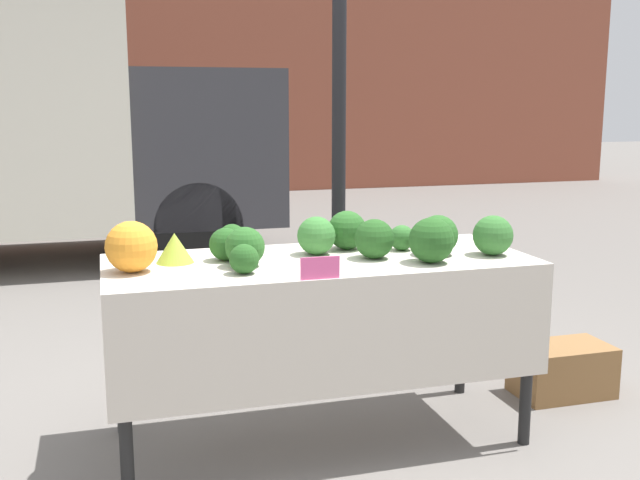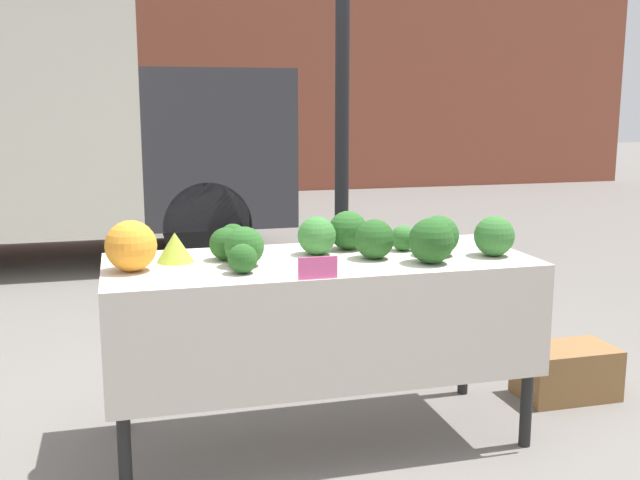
# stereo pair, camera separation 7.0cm
# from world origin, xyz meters

# --- Properties ---
(ground_plane) EXTENTS (40.00, 40.00, 0.00)m
(ground_plane) POSITION_xyz_m (0.00, 0.00, 0.00)
(ground_plane) COLOR slate
(building_facade) EXTENTS (16.00, 0.60, 4.55)m
(building_facade) POSITION_xyz_m (0.00, 9.19, 2.28)
(building_facade) COLOR brown
(building_facade) RESTS_ON ground_plane
(tent_pole) EXTENTS (0.07, 0.07, 2.41)m
(tent_pole) POSITION_xyz_m (0.28, 0.62, 1.21)
(tent_pole) COLOR black
(tent_pole) RESTS_ON ground_plane
(parked_truck) EXTENTS (4.30, 1.84, 2.26)m
(parked_truck) POSITION_xyz_m (-1.61, 4.25, 1.21)
(parked_truck) COLOR silver
(parked_truck) RESTS_ON ground_plane
(market_table) EXTENTS (1.77, 0.72, 0.80)m
(market_table) POSITION_xyz_m (0.00, -0.06, 0.69)
(market_table) COLOR beige
(market_table) RESTS_ON ground_plane
(orange_cauliflower) EXTENTS (0.20, 0.20, 0.20)m
(orange_cauliflower) POSITION_xyz_m (-0.76, -0.03, 0.90)
(orange_cauliflower) COLOR orange
(orange_cauliflower) RESTS_ON market_table
(romanesco_head) EXTENTS (0.15, 0.15, 0.12)m
(romanesco_head) POSITION_xyz_m (-0.59, 0.09, 0.86)
(romanesco_head) COLOR #93B238
(romanesco_head) RESTS_ON market_table
(broccoli_head_0) EXTENTS (0.17, 0.17, 0.17)m
(broccoli_head_0) POSITION_xyz_m (0.73, -0.13, 0.88)
(broccoli_head_0) COLOR #336B2D
(broccoli_head_0) RESTS_ON market_table
(broccoli_head_1) EXTENTS (0.11, 0.11, 0.11)m
(broccoli_head_1) POSITION_xyz_m (0.40, 0.07, 0.86)
(broccoli_head_1) COLOR #336B2D
(broccoli_head_1) RESTS_ON market_table
(broccoli_head_2) EXTENTS (0.17, 0.17, 0.17)m
(broccoli_head_2) POSITION_xyz_m (0.17, 0.16, 0.89)
(broccoli_head_2) COLOR #285B23
(broccoli_head_2) RESTS_ON market_table
(broccoli_head_3) EXTENTS (0.17, 0.17, 0.17)m
(broccoli_head_3) POSITION_xyz_m (0.51, -0.06, 0.89)
(broccoli_head_3) COLOR #285B23
(broccoli_head_3) RESTS_ON market_table
(broccoli_head_4) EXTENTS (0.13, 0.13, 0.13)m
(broccoli_head_4) POSITION_xyz_m (-0.33, 0.23, 0.86)
(broccoli_head_4) COLOR #23511E
(broccoli_head_4) RESTS_ON market_table
(broccoli_head_5) EXTENTS (0.16, 0.16, 0.16)m
(broccoli_head_5) POSITION_xyz_m (0.01, 0.09, 0.88)
(broccoli_head_5) COLOR #387533
(broccoli_head_5) RESTS_ON market_table
(broccoli_head_6) EXTENTS (0.19, 0.19, 0.19)m
(broccoli_head_6) POSITION_xyz_m (0.41, -0.20, 0.89)
(broccoli_head_6) COLOR #23511E
(broccoli_head_6) RESTS_ON market_table
(broccoli_head_7) EXTENTS (0.12, 0.12, 0.12)m
(broccoli_head_7) POSITION_xyz_m (-0.35, -0.18, 0.86)
(broccoli_head_7) COLOR #23511E
(broccoli_head_7) RESTS_ON market_table
(broccoli_head_8) EXTENTS (0.17, 0.17, 0.17)m
(broccoli_head_8) POSITION_xyz_m (0.22, -0.06, 0.88)
(broccoli_head_8) COLOR #23511E
(broccoli_head_8) RESTS_ON market_table
(broccoli_head_9) EXTENTS (0.16, 0.16, 0.16)m
(broccoli_head_9) POSITION_xyz_m (-0.33, -0.06, 0.88)
(broccoli_head_9) COLOR #285B23
(broccoli_head_9) RESTS_ON market_table
(broccoli_head_10) EXTENTS (0.14, 0.14, 0.14)m
(broccoli_head_10) POSITION_xyz_m (-0.38, 0.08, 0.87)
(broccoli_head_10) COLOR #23511E
(broccoli_head_10) RESTS_ON market_table
(price_sign) EXTENTS (0.15, 0.01, 0.08)m
(price_sign) POSITION_xyz_m (-0.10, -0.35, 0.84)
(price_sign) COLOR #F45B9E
(price_sign) RESTS_ON market_table
(produce_crate) EXTENTS (0.47, 0.29, 0.25)m
(produce_crate) POSITION_xyz_m (1.30, 0.13, 0.13)
(produce_crate) COLOR olive
(produce_crate) RESTS_ON ground_plane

